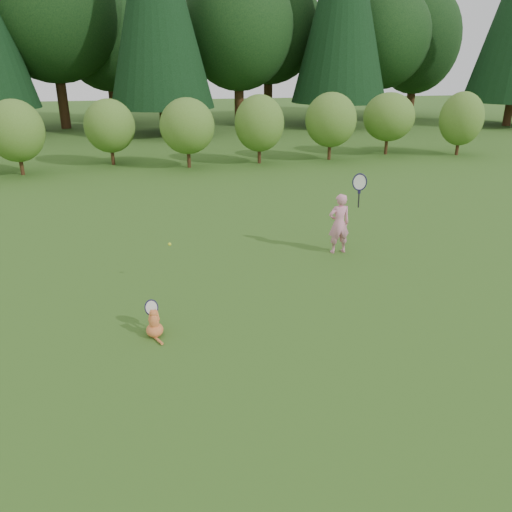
{
  "coord_description": "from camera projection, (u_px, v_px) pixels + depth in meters",
  "views": [
    {
      "loc": [
        -1.49,
        -7.27,
        3.94
      ],
      "look_at": [
        0.2,
        0.8,
        0.7
      ],
      "focal_mm": 35.0,
      "sensor_mm": 36.0,
      "label": 1
    }
  ],
  "objects": [
    {
      "name": "child",
      "position": [
        340.0,
        222.0,
        10.74
      ],
      "size": [
        0.74,
        0.41,
        1.98
      ],
      "rotation": [
        0.0,
        0.0,
        3.19
      ],
      "color": "pink",
      "rests_on": "ground"
    },
    {
      "name": "cat",
      "position": [
        154.0,
        322.0,
        7.6
      ],
      "size": [
        0.31,
        0.63,
        0.6
      ],
      "rotation": [
        0.0,
        0.0,
        -0.01
      ],
      "color": "#C94C26",
      "rests_on": "ground"
    },
    {
      "name": "ground",
      "position": [
        254.0,
        313.0,
        8.35
      ],
      "size": [
        100.0,
        100.0,
        0.0
      ],
      "primitive_type": "plane",
      "color": "#254E16",
      "rests_on": "ground"
    },
    {
      "name": "tennis_ball",
      "position": [
        170.0,
        244.0,
        9.14
      ],
      "size": [
        0.06,
        0.06,
        0.06
      ],
      "color": "#ACCD18",
      "rests_on": "ground"
    },
    {
      "name": "shrub_row",
      "position": [
        188.0,
        129.0,
        19.68
      ],
      "size": [
        28.0,
        3.0,
        2.8
      ],
      "primitive_type": null,
      "color": "#4A6E22",
      "rests_on": "ground"
    }
  ]
}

